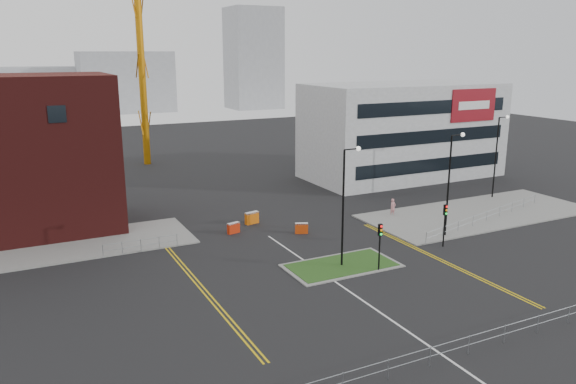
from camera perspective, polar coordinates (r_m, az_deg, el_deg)
name	(u,v)px	position (r m, az deg, el deg)	size (l,w,h in m)	color
ground	(382,314)	(36.32, 9.55, -12.12)	(200.00, 200.00, 0.00)	black
pavement_left	(19,253)	(50.63, -25.69, -5.62)	(28.00, 8.00, 0.12)	slate
pavement_right	(479,213)	(59.93, 18.80, -2.04)	(24.00, 10.00, 0.12)	slate
island_kerb	(342,266)	(43.38, 5.47, -7.46)	(8.60, 4.60, 0.08)	slate
grass_island	(342,265)	(43.37, 5.47, -7.43)	(8.00, 4.00, 0.12)	#1E4316
office_block	(402,130)	(74.51, 11.55, 6.15)	(25.00, 12.20, 12.00)	#A9ABAE
streetlamp_island	(346,197)	(41.83, 5.89, -0.54)	(1.46, 0.36, 9.18)	black
streetlamp_right_near	(451,176)	(50.58, 16.23, 1.52)	(1.46, 0.36, 9.18)	black
streetlamp_right_far	(498,150)	(65.91, 20.54, 4.01)	(1.46, 0.36, 9.18)	black
traffic_light_island	(380,238)	(42.01, 9.33, -4.64)	(0.28, 0.33, 3.65)	black
traffic_light_right	(445,217)	(48.37, 15.67, -2.48)	(0.28, 0.33, 3.65)	black
railing_front	(450,346)	(31.90, 16.15, -14.84)	(24.05, 0.05, 1.10)	gray
railing_left	(141,243)	(47.41, -14.72, -5.07)	(6.05, 0.05, 1.10)	gray
railing_right	(487,214)	(57.03, 19.55, -2.15)	(19.05, 5.05, 1.10)	gray
centre_line	(364,301)	(37.78, 7.74, -10.96)	(0.15, 30.00, 0.01)	silver
yellow_left_a	(195,282)	(40.84, -9.47, -9.05)	(0.12, 24.00, 0.01)	gold
yellow_left_b	(199,282)	(40.92, -9.06, -8.99)	(0.12, 24.00, 0.01)	gold
yellow_right_a	(436,259)	(46.17, 14.78, -6.57)	(0.12, 20.00, 0.01)	gold
yellow_right_b	(439,258)	(46.36, 15.06, -6.50)	(0.12, 20.00, 0.01)	gold
skyline_b	(126,82)	(159.07, -16.10, 10.68)	(24.00, 12.00, 16.00)	gray
skyline_c	(254,59)	(164.34, -3.52, 13.38)	(14.00, 12.00, 28.00)	gray
skyline_d	(52,89)	(166.78, -22.88, 9.58)	(30.00, 12.00, 12.00)	gray
pedestrian	(393,207)	(56.77, 10.61, -1.53)	(0.64, 0.42, 1.75)	#C98286
barrier_left	(234,228)	(50.83, -5.56, -3.61)	(1.22, 0.66, 0.98)	red
barrier_mid	(302,228)	(50.56, 1.38, -3.65)	(1.20, 0.80, 0.97)	#C4390A
barrier_right	(252,217)	(53.42, -3.70, -2.59)	(1.43, 0.74, 1.15)	#DD610C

